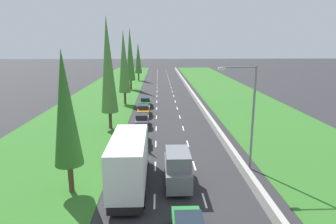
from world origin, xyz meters
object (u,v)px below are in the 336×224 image
Objects in this scene: grey_van_centre_lane at (178,168)px; street_light_mast at (249,111)px; green_sedan_left_lane at (146,102)px; poplar_tree_nearest at (65,109)px; grey_hatchback_left_lane at (142,120)px; poplar_tree_fifth at (138,58)px; orange_sedan_left_lane at (144,110)px; poplar_tree_fourth at (130,55)px; red_sedan_left_lane at (139,137)px; poplar_tree_second at (108,65)px; poplar_tree_third at (124,62)px; white_box_truck_left_lane at (130,160)px.

street_light_mast reaches higher than grey_van_centre_lane.
poplar_tree_nearest reaches higher than green_sedan_left_lane.
grey_van_centre_lane is at bearing -77.75° from grey_hatchback_left_lane.
poplar_tree_nearest is at bearing -90.56° from poplar_tree_fifth.
orange_sedan_left_lane is 0.32× the size of poplar_tree_fourth.
grey_hatchback_left_lane is at bearing -89.66° from green_sedan_left_lane.
poplar_tree_fourth is (-4.26, 19.62, 7.36)m from green_sedan_left_lane.
poplar_tree_nearest reaches higher than grey_van_centre_lane.
street_light_mast is (9.73, -6.75, 4.42)m from red_sedan_left_lane.
orange_sedan_left_lane and green_sedan_left_lane have the same top height.
grey_van_centre_lane reaches higher than orange_sedan_left_lane.
poplar_tree_second is at bearing 115.74° from grey_van_centre_lane.
poplar_tree_second is 33.11m from poplar_tree_fourth.
red_sedan_left_lane is 23.07m from poplar_tree_third.
poplar_tree_nearest is 49.81m from poplar_tree_fourth.
poplar_tree_second reaches higher than grey_hatchback_left_lane.
poplar_tree_third is (-3.83, 31.40, 5.37)m from white_box_truck_left_lane.
poplar_tree_nearest reaches higher than white_box_truck_left_lane.
poplar_tree_third is 34.88m from poplar_tree_fifth.
grey_hatchback_left_lane is 0.28× the size of poplar_tree_second.
poplar_tree_fifth is (0.70, 17.22, -1.62)m from poplar_tree_fourth.
poplar_tree_second reaches higher than green_sedan_left_lane.
poplar_tree_nearest reaches higher than orange_sedan_left_lane.
grey_van_centre_lane is at bearing -69.72° from red_sedan_left_lane.
poplar_tree_third is at bearing 114.06° from orange_sedan_left_lane.
orange_sedan_left_lane is at bearing -65.94° from poplar_tree_third.
poplar_tree_fifth is (-3.64, 49.55, 5.71)m from grey_hatchback_left_lane.
red_sedan_left_lane is at bearing -89.44° from grey_hatchback_left_lane.
grey_van_centre_lane is 0.54× the size of street_light_mast.
poplar_tree_fourth is at bearing 99.22° from grey_van_centre_lane.
red_sedan_left_lane is at bearing -89.58° from green_sedan_left_lane.
grey_van_centre_lane is 32.75m from poplar_tree_third.
white_box_truck_left_lane reaches higher than grey_van_centre_lane.
poplar_tree_second reaches higher than poplar_tree_third.
poplar_tree_fourth is at bearing 91.65° from poplar_tree_third.
white_box_truck_left_lane is 17.47m from poplar_tree_second.
green_sedan_left_lane is 7.97m from poplar_tree_third.
poplar_tree_fifth reaches higher than white_box_truck_left_lane.
grey_hatchback_left_lane is at bearing 10.96° from poplar_tree_second.
street_light_mast is at bearing -43.25° from poplar_tree_second.
poplar_tree_nearest is at bearing -173.93° from grey_van_centre_lane.
green_sedan_left_lane is 0.43× the size of poplar_tree_nearest.
grey_hatchback_left_lane is (-0.00, 16.72, -1.35)m from white_box_truck_left_lane.
poplar_tree_fourth is at bearing -92.33° from poplar_tree_fifth.
poplar_tree_nearest is 1.16× the size of street_light_mast.
poplar_tree_second is (0.27, 16.67, 1.82)m from poplar_tree_nearest.
grey_hatchback_left_lane is 12.70m from green_sedan_left_lane.
street_light_mast is (13.63, -28.47, -2.32)m from poplar_tree_third.
white_box_truck_left_lane is 66.51m from poplar_tree_fifth.
poplar_tree_third is at bearing 103.37° from grey_van_centre_lane.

